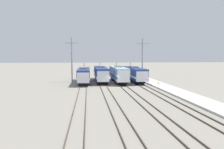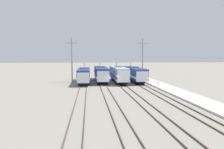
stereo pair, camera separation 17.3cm
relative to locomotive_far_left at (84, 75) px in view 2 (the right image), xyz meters
The scene contains 13 objects.
ground_plane 10.07m from the locomotive_far_left, 48.07° to the right, with size 400.00×400.00×0.00m, color gray.
rail_pair_far_left 7.59m from the locomotive_far_left, 90.00° to the right, with size 1.51×120.00×0.15m.
rail_pair_center_left 8.77m from the locomotive_far_left, 59.09° to the right, with size 1.51×120.00×0.15m.
rail_pair_center_right 11.61m from the locomotive_far_left, 39.86° to the right, with size 1.51×120.00×0.15m.
rail_pair_far_right 15.21m from the locomotive_far_left, 29.11° to the right, with size 1.51×120.00×0.15m.
locomotive_far_left is the anchor object (origin of this frame).
locomotive_center_left 5.13m from the locomotive_far_left, 31.15° to the left, with size 3.02×18.78×4.91m.
locomotive_center_right 8.79m from the locomotive_far_left, ahead, with size 2.93×17.28×5.00m.
locomotive_far_right 13.37m from the locomotive_far_left, ahead, with size 3.06×19.31×4.99m.
catenary_tower_left 5.37m from the locomotive_far_left, 145.11° to the left, with size 3.11×0.37×11.41m.
catenary_tower_right 16.01m from the locomotive_far_left, ahead, with size 3.11×0.37×11.41m.
platform 18.91m from the locomotive_far_left, 22.94° to the right, with size 4.00×120.00×0.26m.
traffic_cone 18.24m from the locomotive_far_left, 19.61° to the right, with size 0.32×0.32×0.62m.
Camera 2 is at (-5.38, -47.15, 6.55)m, focal length 35.00 mm.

